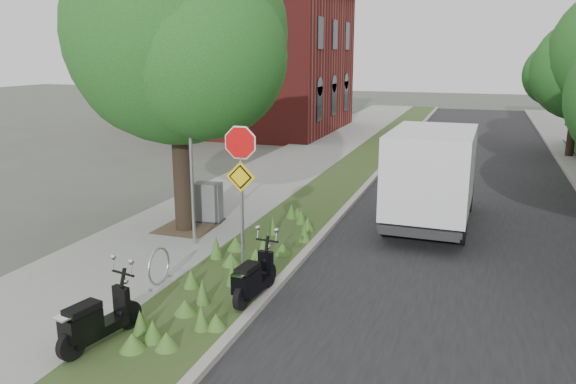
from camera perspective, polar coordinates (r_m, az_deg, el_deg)
name	(u,v)px	position (r m, az deg, el deg)	size (l,w,h in m)	color
ground	(297,296)	(11.15, 0.91, -10.51)	(120.00, 120.00, 0.00)	#4C5147
sidewalk_near	(273,175)	(21.49, -1.56, 1.71)	(3.50, 60.00, 0.12)	gray
verge	(343,180)	(20.70, 5.58, 1.18)	(2.00, 60.00, 0.12)	#35481E
kerb_near	(370,182)	(20.50, 8.30, 0.98)	(0.20, 60.00, 0.13)	#9E9991
road	(471,191)	(20.19, 18.09, 0.05)	(7.00, 60.00, 0.01)	black
street_tree_main	(176,45)	(14.45, -11.33, 14.43)	(6.21, 5.54, 7.66)	black
bare_post	(191,163)	(13.33, -9.79, 2.95)	(0.08, 0.08, 4.00)	#A5A8AD
bike_hoop	(159,266)	(11.54, -13.00, -7.36)	(0.06, 0.78, 0.77)	#A5A8AD
sign_assembly	(241,169)	(11.43, -4.81, 2.33)	(0.94, 0.08, 3.22)	#A5A8AD
brick_building	(260,60)	(34.09, -2.83, 13.27)	(9.40, 10.40, 8.30)	maroon
scooter_near	(92,326)	(9.46, -19.31, -12.71)	(0.55, 1.63, 0.78)	black
scooter_far	(251,283)	(10.54, -3.75, -9.16)	(0.41, 1.59, 0.76)	black
box_truck	(433,172)	(15.61, 14.48, 1.97)	(2.15, 5.12, 2.29)	#262628
utility_cabinet	(208,203)	(15.48, -8.09, -1.11)	(0.86, 0.63, 1.07)	#262628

